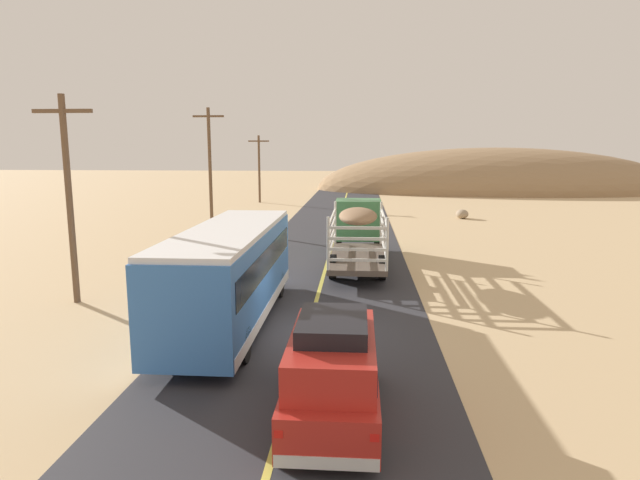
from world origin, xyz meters
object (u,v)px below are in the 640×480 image
object	(u,v)px
suv_near	(333,369)
power_pole_near	(69,193)
bus	(230,272)
power_pole_far	(259,167)
boulder_mid_field	(462,214)
livestock_truck	(358,225)
power_pole_mid	(210,165)

from	to	relation	value
suv_near	power_pole_near	world-z (taller)	power_pole_near
bus	power_pole_far	distance (m)	40.27
boulder_mid_field	livestock_truck	bearing A→B (deg)	-116.75
power_pole_near	boulder_mid_field	distance (m)	32.39
boulder_mid_field	suv_near	bearing A→B (deg)	-104.89
power_pole_near	power_pole_far	bearing A→B (deg)	90.00
power_pole_far	livestock_truck	bearing A→B (deg)	-69.83
suv_near	power_pole_far	size ratio (longest dim) A/B	0.65
suv_near	bus	distance (m)	7.20
suv_near	power_pole_mid	size ratio (longest dim) A/B	0.54
power_pole_mid	livestock_truck	bearing A→B (deg)	-43.37
bus	power_pole_near	size ratio (longest dim) A/B	1.30
power_pole_mid	power_pole_far	bearing A→B (deg)	90.00
bus	boulder_mid_field	xyz separation A→B (m)	(12.73, 27.86, -1.37)
bus	boulder_mid_field	size ratio (longest dim) A/B	7.91
boulder_mid_field	power_pole_mid	bearing A→B (deg)	-159.94
livestock_truck	boulder_mid_field	xyz separation A→B (m)	(8.57, 17.01, -1.42)
suv_near	livestock_truck	distance (m)	17.03
bus	boulder_mid_field	world-z (taller)	bus
suv_near	power_pole_mid	xyz separation A→B (m)	(-10.13, 27.02, 3.43)
power_pole_far	boulder_mid_field	distance (m)	22.79
livestock_truck	bus	distance (m)	11.62
livestock_truck	power_pole_near	xyz separation A→B (m)	(-10.60, -8.83, 2.34)
power_pole_near	power_pole_mid	distance (m)	18.84
bus	boulder_mid_field	bearing A→B (deg)	65.44
suv_near	bus	size ratio (longest dim) A/B	0.46
power_pole_mid	power_pole_near	bearing A→B (deg)	-90.00
power_pole_near	livestock_truck	bearing A→B (deg)	39.79
power_pole_mid	boulder_mid_field	distance (m)	20.84
bus	power_pole_near	bearing A→B (deg)	162.57
power_pole_mid	boulder_mid_field	size ratio (longest dim) A/B	6.78
power_pole_mid	power_pole_far	size ratio (longest dim) A/B	1.21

